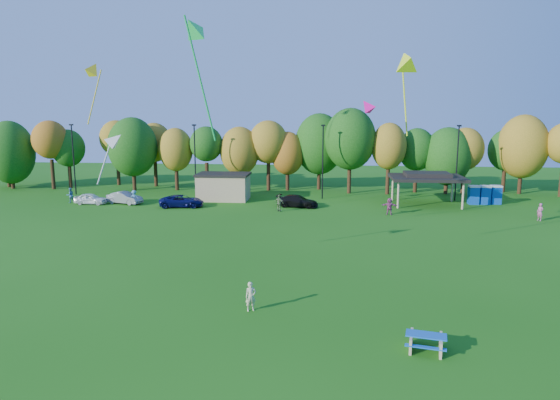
# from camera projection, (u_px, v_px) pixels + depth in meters

# --- Properties ---
(ground) EXTENTS (160.00, 160.00, 0.00)m
(ground) POSITION_uv_depth(u_px,v_px,m) (265.00, 346.00, 22.87)
(ground) COLOR #19600F
(ground) RESTS_ON ground
(tree_line) EXTENTS (93.57, 10.55, 11.15)m
(tree_line) POSITION_uv_depth(u_px,v_px,m) (301.00, 148.00, 66.55)
(tree_line) COLOR black
(tree_line) RESTS_ON ground
(lamp_posts) EXTENTS (64.50, 0.25, 9.09)m
(lamp_posts) POSITION_uv_depth(u_px,v_px,m) (323.00, 159.00, 61.03)
(lamp_posts) COLOR black
(lamp_posts) RESTS_ON ground
(utility_building) EXTENTS (6.30, 4.30, 3.25)m
(utility_building) POSITION_uv_depth(u_px,v_px,m) (223.00, 186.00, 60.79)
(utility_building) COLOR tan
(utility_building) RESTS_ON ground
(pavilion) EXTENTS (8.20, 6.20, 3.77)m
(pavilion) POSITION_uv_depth(u_px,v_px,m) (427.00, 177.00, 57.21)
(pavilion) COLOR tan
(pavilion) RESTS_ON ground
(porta_potties) EXTENTS (3.75, 1.52, 2.18)m
(porta_potties) POSITION_uv_depth(u_px,v_px,m) (485.00, 195.00, 57.99)
(porta_potties) COLOR #0D46B1
(porta_potties) RESTS_ON ground
(picnic_table) EXTENTS (2.03, 1.79, 0.77)m
(picnic_table) POSITION_uv_depth(u_px,v_px,m) (426.00, 341.00, 22.33)
(picnic_table) COLOR tan
(picnic_table) RESTS_ON ground
(kite_flyer) EXTENTS (0.69, 0.58, 1.60)m
(kite_flyer) POSITION_uv_depth(u_px,v_px,m) (251.00, 297.00, 26.77)
(kite_flyer) COLOR beige
(kite_flyer) RESTS_ON ground
(car_a) EXTENTS (3.79, 1.62, 1.28)m
(car_a) POSITION_uv_depth(u_px,v_px,m) (91.00, 199.00, 57.97)
(car_a) COLOR white
(car_a) RESTS_ON ground
(car_b) EXTENTS (4.53, 2.66, 1.41)m
(car_b) POSITION_uv_depth(u_px,v_px,m) (125.00, 198.00, 58.22)
(car_b) COLOR gray
(car_b) RESTS_ON ground
(car_c) EXTENTS (5.18, 2.91, 1.37)m
(car_c) POSITION_uv_depth(u_px,v_px,m) (182.00, 201.00, 56.24)
(car_c) COLOR #0C0F4C
(car_c) RESTS_ON ground
(car_d) EXTENTS (4.91, 2.67, 1.35)m
(car_d) POSITION_uv_depth(u_px,v_px,m) (298.00, 201.00, 56.25)
(car_d) COLOR black
(car_d) RESTS_ON ground
(far_person_0) EXTENTS (1.16, 0.92, 1.84)m
(far_person_0) POSITION_uv_depth(u_px,v_px,m) (279.00, 203.00, 53.70)
(far_person_0) COLOR #5F7B4B
(far_person_0) RESTS_ON ground
(far_person_1) EXTENTS (1.70, 0.72, 1.77)m
(far_person_1) POSITION_uv_depth(u_px,v_px,m) (389.00, 206.00, 52.06)
(far_person_1) COLOR #9F427A
(far_person_1) RESTS_ON ground
(far_person_2) EXTENTS (1.23, 0.87, 1.72)m
(far_person_2) POSITION_uv_depth(u_px,v_px,m) (134.00, 198.00, 57.41)
(far_person_2) COLOR #5190B3
(far_person_2) RESTS_ON ground
(far_person_3) EXTENTS (0.69, 0.77, 1.76)m
(far_person_3) POSITION_uv_depth(u_px,v_px,m) (540.00, 212.00, 49.07)
(far_person_3) COLOR #BA578D
(far_person_3) RESTS_ON ground
(far_person_4) EXTENTS (1.09, 1.10, 1.79)m
(far_person_4) POSITION_uv_depth(u_px,v_px,m) (70.00, 195.00, 58.91)
(far_person_4) COLOR teal
(far_person_4) RESTS_ON ground
(kite_5) EXTENTS (1.41, 1.28, 1.13)m
(kite_5) POSITION_uv_depth(u_px,v_px,m) (367.00, 106.00, 29.85)
(kite_5) COLOR #D80C7E
(kite_6) EXTENTS (1.78, 3.49, 5.62)m
(kite_6) POSITION_uv_depth(u_px,v_px,m) (406.00, 61.00, 30.24)
(kite_6) COLOR #CFEB18
(kite_11) EXTENTS (2.07, 3.19, 5.44)m
(kite_11) POSITION_uv_depth(u_px,v_px,m) (93.00, 70.00, 41.48)
(kite_11) COLOR yellow
(kite_12) EXTENTS (2.39, 4.18, 7.37)m
(kite_12) POSITION_uv_depth(u_px,v_px,m) (193.00, 29.00, 28.74)
(kite_12) COLOR green
(kite_15) EXTENTS (2.22, 1.31, 3.47)m
(kite_15) POSITION_uv_depth(u_px,v_px,m) (115.00, 141.00, 30.45)
(kite_15) COLOR #B7B7B7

